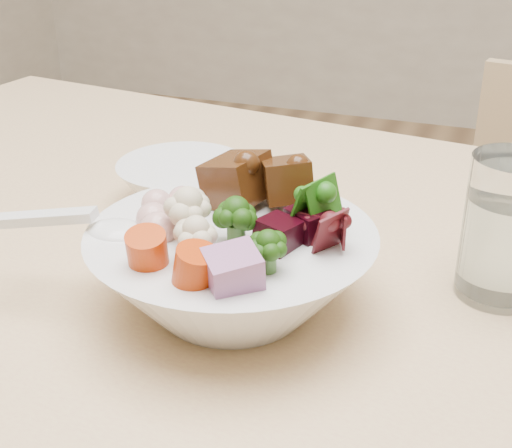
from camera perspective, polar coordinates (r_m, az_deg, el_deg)
name	(u,v)px	position (r m, az deg, el deg)	size (l,w,h in m)	color
food_bowl	(235,264)	(0.58, -1.70, -3.19)	(0.24, 0.24, 0.13)	white
soup_spoon	(96,229)	(0.59, -12.64, -0.39)	(0.14, 0.05, 0.03)	white
water_glass	(506,234)	(0.63, 19.38, -0.76)	(0.07, 0.07, 0.12)	white
side_bowl	(183,184)	(0.78, -5.85, 3.22)	(0.14, 0.14, 0.05)	white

